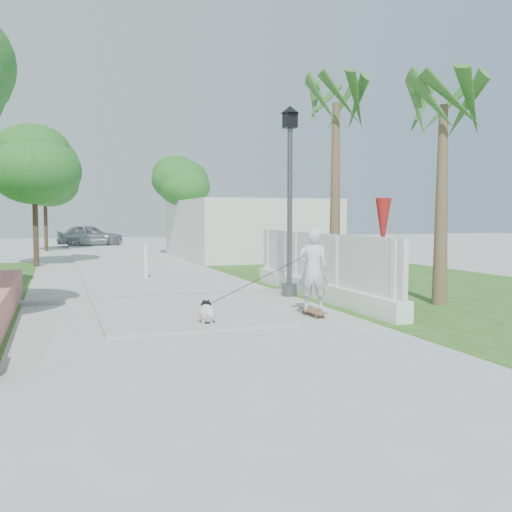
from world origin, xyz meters
name	(u,v)px	position (x,y,z in m)	size (l,w,h in m)	color
ground	(246,363)	(0.00, 0.00, 0.00)	(90.00, 90.00, 0.00)	#B7B7B2
path_strip	(109,257)	(0.00, 20.00, 0.03)	(3.20, 36.00, 0.06)	#B7B7B2
curb	(163,297)	(0.00, 6.00, 0.05)	(6.50, 0.25, 0.10)	#999993
grass_right	(383,279)	(7.00, 8.00, 0.01)	(8.00, 20.00, 0.01)	#29601E
lattice_fence	(318,274)	(3.40, 5.00, 0.54)	(0.35, 7.00, 1.50)	white
building_right	(247,229)	(6.00, 18.00, 1.30)	(6.00, 8.00, 2.60)	silver
street_lamp	(290,193)	(2.90, 5.50, 2.43)	(0.44, 0.44, 4.44)	#59595E
bollard	(146,260)	(0.20, 10.00, 0.58)	(0.14, 0.14, 1.09)	white
patio_umbrella	(383,225)	(4.80, 4.50, 1.69)	(0.36, 0.36, 2.30)	#59595E
tree_path_left	(34,164)	(-2.98, 15.98, 3.82)	(3.40, 3.40, 5.23)	#4C3826
tree_path_right	(178,182)	(3.22, 19.98, 3.49)	(3.00, 3.00, 4.79)	#4C3826
tree_path_far	(45,180)	(-2.78, 25.98, 3.82)	(3.20, 3.20, 5.17)	#4C3826
palm_far	(336,115)	(4.60, 6.50, 4.48)	(1.80, 1.80, 5.30)	brown
palm_near	(443,117)	(5.40, 3.20, 3.95)	(1.80, 1.80, 4.70)	brown
skateboarder	(286,275)	(1.74, 2.88, 0.80)	(2.50, 0.84, 1.66)	brown
dog	(207,312)	(0.14, 2.57, 0.24)	(0.37, 0.64, 0.44)	silver
parked_car	(90,235)	(-0.28, 30.25, 0.69)	(1.62, 4.03, 1.37)	#A2A4AA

